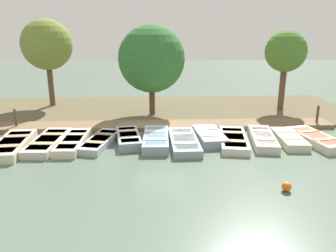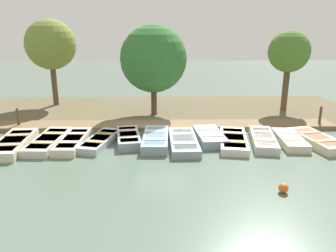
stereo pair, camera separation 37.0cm
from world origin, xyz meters
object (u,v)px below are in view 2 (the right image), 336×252
(rowboat_2, at_px, (73,141))
(rowboat_5, at_px, (156,139))
(park_tree_left, at_px, (153,59))
(rowboat_4, at_px, (128,137))
(buoy, at_px, (283,188))
(rowboat_0, at_px, (13,144))
(rowboat_1, at_px, (49,141))
(rowboat_3, at_px, (100,140))
(rowboat_6, at_px, (183,142))
(rowboat_7, at_px, (210,136))
(park_tree_center, at_px, (289,53))
(park_tree_far_left, at_px, (51,45))
(rowboat_8, at_px, (233,140))
(rowboat_9, at_px, (263,139))
(rowboat_11, at_px, (317,140))
(mooring_post_near, at_px, (18,118))
(rowboat_10, at_px, (290,140))
(mooring_post_far, at_px, (320,117))

(rowboat_2, relative_size, rowboat_5, 1.01)
(rowboat_5, height_order, park_tree_left, park_tree_left)
(rowboat_4, distance_m, buoy, 7.35)
(rowboat_0, height_order, park_tree_left, park_tree_left)
(rowboat_1, distance_m, rowboat_3, 2.29)
(buoy, bearing_deg, rowboat_6, -147.39)
(rowboat_7, distance_m, park_tree_center, 8.42)
(rowboat_2, distance_m, park_tree_center, 13.48)
(buoy, distance_m, park_tree_far_left, 16.85)
(rowboat_7, xyz_separation_m, rowboat_8, (0.48, 1.01, -0.04))
(rowboat_1, distance_m, rowboat_9, 9.67)
(park_tree_far_left, bearing_deg, buoy, 41.37)
(rowboat_11, xyz_separation_m, mooring_post_near, (-2.66, -14.36, 0.38))
(rowboat_5, xyz_separation_m, buoy, (4.73, 4.10, -0.06))
(rowboat_9, distance_m, rowboat_10, 1.19)
(rowboat_4, relative_size, rowboat_10, 1.03)
(rowboat_5, distance_m, rowboat_11, 7.26)
(rowboat_1, relative_size, rowboat_11, 1.06)
(rowboat_9, xyz_separation_m, park_tree_far_left, (-7.63, -11.61, 3.83))
(rowboat_2, relative_size, park_tree_center, 0.65)
(mooring_post_far, relative_size, park_tree_center, 0.23)
(rowboat_1, xyz_separation_m, rowboat_9, (0.02, 9.67, 0.02))
(rowboat_7, relative_size, mooring_post_near, 2.41)
(rowboat_3, distance_m, rowboat_6, 3.75)
(mooring_post_near, distance_m, park_tree_far_left, 6.21)
(rowboat_8, bearing_deg, rowboat_9, 102.04)
(park_tree_center, bearing_deg, mooring_post_far, 11.44)
(mooring_post_far, height_order, buoy, mooring_post_far)
(buoy, relative_size, park_tree_left, 0.06)
(rowboat_5, xyz_separation_m, rowboat_6, (0.26, 1.24, -0.04))
(rowboat_0, xyz_separation_m, rowboat_2, (-0.33, 2.51, -0.02))
(mooring_post_far, distance_m, park_tree_left, 9.50)
(rowboat_10, distance_m, mooring_post_far, 3.61)
(park_tree_left, bearing_deg, rowboat_6, 15.31)
(rowboat_2, relative_size, rowboat_3, 1.00)
(rowboat_9, relative_size, park_tree_left, 0.63)
(rowboat_1, relative_size, park_tree_left, 0.66)
(rowboat_6, bearing_deg, rowboat_10, 90.74)
(rowboat_10, bearing_deg, rowboat_11, 87.72)
(rowboat_5, distance_m, park_tree_left, 5.76)
(rowboat_11, xyz_separation_m, park_tree_center, (-6.04, 0.67, 3.45))
(rowboat_5, height_order, mooring_post_near, mooring_post_near)
(rowboat_5, relative_size, park_tree_far_left, 0.56)
(rowboat_1, bearing_deg, rowboat_4, 98.18)
(rowboat_1, height_order, rowboat_11, rowboat_11)
(rowboat_4, bearing_deg, rowboat_5, 67.99)
(rowboat_1, xyz_separation_m, rowboat_5, (-0.03, 4.79, 0.04))
(rowboat_10, distance_m, park_tree_center, 7.10)
(rowboat_1, xyz_separation_m, rowboat_10, (0.08, 10.86, 0.01))
(rowboat_11, height_order, mooring_post_far, mooring_post_far)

